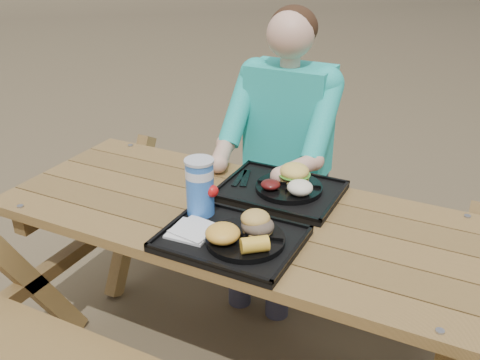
% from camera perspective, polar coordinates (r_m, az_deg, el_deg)
% --- Properties ---
extents(picnic_table, '(1.80, 1.49, 0.75)m').
position_cam_1_polar(picnic_table, '(2.17, 0.00, -12.07)').
color(picnic_table, '#999999').
rests_on(picnic_table, ground).
extents(tray_near, '(0.45, 0.35, 0.02)m').
position_cam_1_polar(tray_near, '(1.78, -0.96, -6.41)').
color(tray_near, black).
rests_on(tray_near, picnic_table).
extents(tray_far, '(0.45, 0.35, 0.02)m').
position_cam_1_polar(tray_far, '(2.09, 4.35, -1.24)').
color(tray_far, black).
rests_on(tray_far, picnic_table).
extents(plate_near, '(0.26, 0.26, 0.02)m').
position_cam_1_polar(plate_near, '(1.74, 0.58, -6.36)').
color(plate_near, black).
rests_on(plate_near, tray_near).
extents(plate_far, '(0.26, 0.26, 0.02)m').
position_cam_1_polar(plate_far, '(2.08, 5.24, -0.81)').
color(plate_far, black).
rests_on(plate_far, tray_far).
extents(napkin_stack, '(0.15, 0.15, 0.02)m').
position_cam_1_polar(napkin_stack, '(1.80, -5.22, -5.39)').
color(napkin_stack, silver).
rests_on(napkin_stack, tray_near).
extents(soda_cup, '(0.10, 0.10, 0.20)m').
position_cam_1_polar(soda_cup, '(1.87, -4.29, -0.87)').
color(soda_cup, blue).
rests_on(soda_cup, tray_near).
extents(condiment_bbq, '(0.04, 0.04, 0.03)m').
position_cam_1_polar(condiment_bbq, '(1.87, 1.15, -3.88)').
color(condiment_bbq, '#340605').
rests_on(condiment_bbq, tray_near).
extents(condiment_mustard, '(0.04, 0.04, 0.03)m').
position_cam_1_polar(condiment_mustard, '(1.84, 2.29, -4.46)').
color(condiment_mustard, yellow).
rests_on(condiment_mustard, tray_near).
extents(sandwich, '(0.10, 0.10, 0.11)m').
position_cam_1_polar(sandwich, '(1.74, 1.91, -3.98)').
color(sandwich, gold).
rests_on(sandwich, plate_near).
extents(mac_cheese, '(0.11, 0.11, 0.06)m').
position_cam_1_polar(mac_cheese, '(1.70, -1.86, -5.70)').
color(mac_cheese, gold).
rests_on(mac_cheese, plate_near).
extents(corn_cob, '(0.12, 0.12, 0.05)m').
position_cam_1_polar(corn_cob, '(1.65, 1.59, -6.90)').
color(corn_cob, yellow).
rests_on(corn_cob, plate_near).
extents(cutlery_far, '(0.07, 0.15, 0.01)m').
position_cam_1_polar(cutlery_far, '(2.16, 0.57, 0.19)').
color(cutlery_far, black).
rests_on(cutlery_far, tray_far).
extents(burger, '(0.12, 0.12, 0.11)m').
position_cam_1_polar(burger, '(2.10, 5.85, 1.30)').
color(burger, '#F4C856').
rests_on(burger, plate_far).
extents(baked_beans, '(0.08, 0.08, 0.03)m').
position_cam_1_polar(baked_beans, '(2.04, 3.28, -0.48)').
color(baked_beans, '#541110').
rests_on(baked_beans, plate_far).
extents(potato_salad, '(0.10, 0.10, 0.05)m').
position_cam_1_polar(potato_salad, '(2.00, 6.41, -0.81)').
color(potato_salad, white).
rests_on(potato_salad, plate_far).
extents(diner, '(0.48, 0.84, 1.28)m').
position_cam_1_polar(diner, '(2.60, 4.92, 1.46)').
color(diner, '#1BC3AC').
rests_on(diner, ground).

